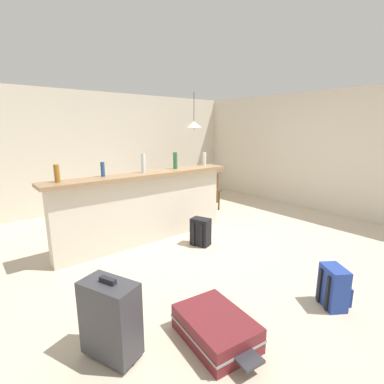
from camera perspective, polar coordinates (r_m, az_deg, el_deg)
ground_plane at (r=4.62m, az=3.07°, el=-9.91°), size 13.00×13.00×0.05m
wall_back at (r=6.85m, az=-14.52°, el=8.12°), size 6.60×0.10×2.50m
wall_right at (r=6.89m, az=20.62°, el=7.74°), size 0.10×6.00×2.50m
partition_half_wall at (r=4.46m, az=-9.05°, el=-3.48°), size 2.80×0.20×1.04m
bar_countertop at (r=4.34m, az=-9.30°, el=3.44°), size 2.96×0.40×0.05m
bottle_amber at (r=3.90m, az=-25.35°, el=3.36°), size 0.07×0.07×0.22m
bottle_blue at (r=4.15m, az=-17.37°, el=4.35°), size 0.06×0.06×0.20m
bottle_clear at (r=4.38m, az=-9.68°, el=5.74°), size 0.06×0.06×0.29m
bottle_green at (r=4.72m, az=-3.36°, el=6.27°), size 0.07×0.07×0.27m
bottle_white at (r=5.15m, az=2.48°, el=6.61°), size 0.07×0.07×0.23m
dining_table at (r=6.66m, az=0.02°, el=3.16°), size 1.10×0.80×0.74m
dining_chair_near_partition at (r=6.23m, az=2.88°, el=1.25°), size 0.43×0.43×0.93m
pendant_lamp at (r=6.52m, az=0.39°, el=13.33°), size 0.34×0.34×0.79m
suitcase_flat_maroon at (r=2.67m, az=4.79°, el=-25.37°), size 0.58×0.86×0.22m
suitcase_upright_charcoal at (r=2.47m, az=-15.94°, el=-23.07°), size 0.39×0.50×0.67m
backpack_blue at (r=3.31m, az=26.44°, el=-16.71°), size 0.33×0.34×0.42m
backpack_black at (r=4.39m, az=1.78°, el=-7.99°), size 0.30×0.32×0.42m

